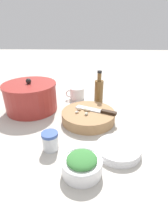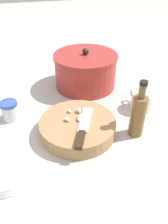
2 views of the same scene
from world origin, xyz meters
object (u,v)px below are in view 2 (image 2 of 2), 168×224
Objects in this scene: plate_stack at (7,169)px; stock_pot at (85,70)px; garlic_cloves at (76,115)px; coffee_mug at (142,100)px; cutting_board at (78,127)px; chef_knife at (83,129)px; oil_bottle at (138,115)px; spice_jar at (10,111)px.

plate_stack is 0.56m from stock_pot.
coffee_mug is (0.28, 0.05, -0.02)m from garlic_cloves.
garlic_cloves reaches higher than cutting_board.
coffee_mug reaches higher than chef_knife.
stock_pot is (-0.07, 0.37, -0.01)m from oil_bottle.
coffee_mug reaches higher than plate_stack.
garlic_cloves is 0.29m from coffee_mug.
cutting_board reaches higher than plate_stack.
spice_jar is 0.36× the size of oil_bottle.
coffee_mug is at bearing 20.29° from plate_stack.
coffee_mug is (0.28, 0.12, -0.02)m from chef_knife.
stock_pot is (0.11, 0.31, 0.05)m from cutting_board.
coffee_mug reaches higher than garlic_cloves.
garlic_cloves is 0.45× the size of plate_stack.
spice_jar is at bearing 147.65° from cutting_board.
cutting_board is 0.34m from stock_pot.
stock_pot is at bearing 27.17° from spice_jar.
garlic_cloves is 0.21m from oil_bottle.
garlic_cloves is at bearing -27.44° from spice_jar.
cutting_board is at bearing 25.92° from plate_stack.
garlic_cloves is at bearing 91.17° from cutting_board.
plate_stack is at bearing -172.29° from oil_bottle.
cutting_board is at bearing -164.79° from coffee_mug.
stock_pot reaches higher than coffee_mug.
spice_jar reaches higher than coffee_mug.
garlic_cloves is 1.03× the size of spice_jar.
spice_jar reaches higher than plate_stack.
oil_bottle is (0.19, -0.08, 0.02)m from garlic_cloves.
chef_knife is at bearing 15.50° from plate_stack.
oil_bottle reaches higher than stock_pot.
stock_pot is at bearing 124.99° from coffee_mug.
plate_stack is (-0.01, -0.26, -0.02)m from spice_jar.
garlic_cloves is (-0.00, 0.03, 0.03)m from cutting_board.
oil_bottle is at bearing 7.71° from plate_stack.
garlic_cloves is 0.27× the size of stock_pot.
stock_pot reaches higher than spice_jar.
oil_bottle is at bearing -23.70° from garlic_cloves.
cutting_board is at bearing 119.41° from chef_knife.
coffee_mug is at bearing 10.20° from garlic_cloves.
cutting_board is 3.42× the size of garlic_cloves.
cutting_board is 1.53× the size of plate_stack.
spice_jar reaches higher than garlic_cloves.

